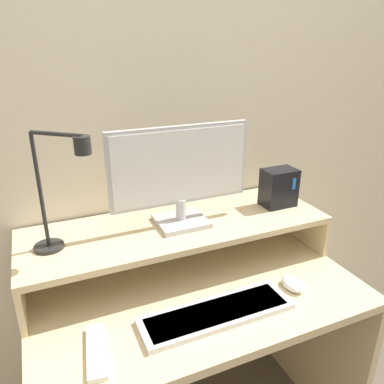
{
  "coord_description": "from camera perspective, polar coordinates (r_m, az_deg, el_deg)",
  "views": [
    {
      "loc": [
        -0.43,
        -0.64,
        1.47
      ],
      "look_at": [
        0.0,
        0.37,
        1.03
      ],
      "focal_mm": 35.0,
      "sensor_mm": 36.0,
      "label": 1
    }
  ],
  "objects": [
    {
      "name": "keyboard",
      "position": [
        1.19,
        3.83,
        -17.92
      ],
      "size": [
        0.48,
        0.14,
        0.02
      ],
      "color": "silver",
      "rests_on": "desk"
    },
    {
      "name": "desk",
      "position": [
        1.45,
        0.39,
        -20.74
      ],
      "size": [
        1.09,
        0.67,
        0.7
      ],
      "color": "beige",
      "rests_on": "ground_plane"
    },
    {
      "name": "monitor",
      "position": [
        1.27,
        -1.79,
        2.91
      ],
      "size": [
        0.5,
        0.16,
        0.35
      ],
      "color": "#BCBCC1",
      "rests_on": "monitor_shelf"
    },
    {
      "name": "desk_lamp",
      "position": [
        1.15,
        -19.51,
        0.03
      ],
      "size": [
        0.19,
        0.17,
        0.38
      ],
      "color": "black",
      "rests_on": "monitor_shelf"
    },
    {
      "name": "router_dock",
      "position": [
        1.5,
        13.07,
        0.67
      ],
      "size": [
        0.13,
        0.09,
        0.15
      ],
      "color": "black",
      "rests_on": "monitor_shelf"
    },
    {
      "name": "monitor_shelf",
      "position": [
        1.36,
        -2.14,
        -5.78
      ],
      "size": [
        1.09,
        0.37,
        0.17
      ],
      "color": "beige",
      "rests_on": "desk"
    },
    {
      "name": "wall_back",
      "position": [
        1.43,
        -5.68,
        12.75
      ],
      "size": [
        6.0,
        0.05,
        2.5
      ],
      "color": "beige",
      "rests_on": "ground_plane"
    },
    {
      "name": "mouse",
      "position": [
        1.34,
        15.09,
        -13.36
      ],
      "size": [
        0.06,
        0.09,
        0.03
      ],
      "color": "white",
      "rests_on": "desk"
    },
    {
      "name": "remote_control",
      "position": [
        1.11,
        -14.36,
        -22.49
      ],
      "size": [
        0.08,
        0.2,
        0.02
      ],
      "color": "white",
      "rests_on": "desk"
    }
  ]
}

